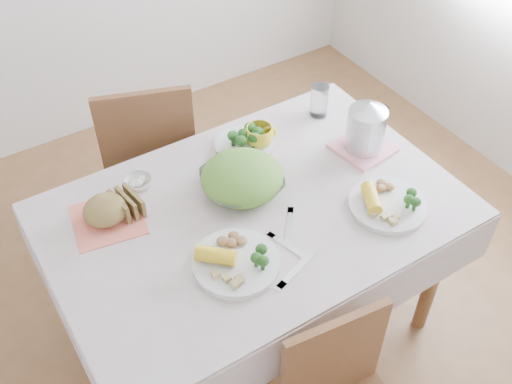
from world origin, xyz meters
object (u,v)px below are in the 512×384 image
dinner_plate_left (236,263)px  electric_kettle (366,126)px  chair_far (150,155)px  dining_table (254,274)px  salad_bowl (242,183)px  dinner_plate_right (387,205)px  yellow_mug (259,136)px

dinner_plate_left → electric_kettle: (0.75, 0.24, 0.11)m
chair_far → dinner_plate_left: (-0.12, -1.01, 0.31)m
dining_table → electric_kettle: 0.75m
electric_kettle → salad_bowl: bearing=-173.1°
dinner_plate_right → dining_table: bearing=148.3°
chair_far → dinner_plate_right: (0.49, -1.08, 0.31)m
salad_bowl → dinner_plate_left: size_ratio=0.98×
salad_bowl → yellow_mug: (0.20, 0.19, 0.01)m
dining_table → dinner_plate_left: size_ratio=4.71×
dining_table → yellow_mug: yellow_mug is taller
dinner_plate_right → salad_bowl: bearing=137.7°
dining_table → electric_kettle: bearing=5.2°
salad_bowl → electric_kettle: electric_kettle is taller
dinner_plate_right → chair_far: bearing=114.6°
yellow_mug → electric_kettle: 0.43m
chair_far → electric_kettle: (0.63, -0.77, 0.42)m
dinner_plate_left → dinner_plate_right: (0.61, -0.06, 0.00)m
salad_bowl → electric_kettle: bearing=-6.1°
chair_far → yellow_mug: chair_far is taller
chair_far → electric_kettle: bearing=148.7°
chair_far → yellow_mug: (0.29, -0.52, 0.34)m
dinner_plate_left → yellow_mug: size_ratio=2.57×
chair_far → electric_kettle: 1.08m
dining_table → chair_far: 0.83m
chair_far → dinner_plate_right: bearing=134.0°
salad_bowl → chair_far: bearing=97.3°
dinner_plate_left → salad_bowl: bearing=55.4°
dinner_plate_left → dining_table: bearing=44.9°
dining_table → salad_bowl: size_ratio=4.79×
salad_bowl → electric_kettle: size_ratio=1.34×
dining_table → chair_far: size_ratio=1.47×
yellow_mug → electric_kettle: (0.34, -0.25, 0.08)m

